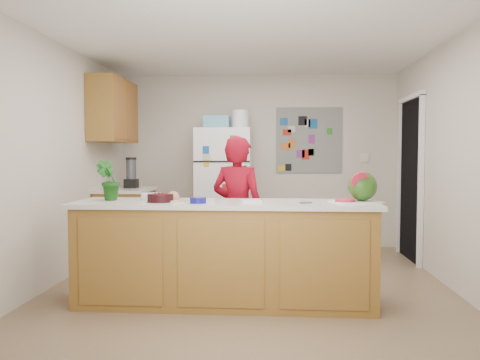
# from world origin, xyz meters

# --- Properties ---
(floor) EXTENTS (4.00, 4.50, 0.02)m
(floor) POSITION_xyz_m (0.00, 0.00, -0.01)
(floor) COLOR brown
(floor) RESTS_ON ground
(wall_back) EXTENTS (4.00, 0.02, 2.50)m
(wall_back) POSITION_xyz_m (0.00, 2.26, 1.25)
(wall_back) COLOR beige
(wall_back) RESTS_ON ground
(wall_left) EXTENTS (0.02, 4.50, 2.50)m
(wall_left) POSITION_xyz_m (-2.01, 0.00, 1.25)
(wall_left) COLOR beige
(wall_left) RESTS_ON ground
(wall_right) EXTENTS (0.02, 4.50, 2.50)m
(wall_right) POSITION_xyz_m (2.01, 0.00, 1.25)
(wall_right) COLOR beige
(wall_right) RESTS_ON ground
(ceiling) EXTENTS (4.00, 4.50, 0.02)m
(ceiling) POSITION_xyz_m (0.00, 0.00, 2.51)
(ceiling) COLOR white
(ceiling) RESTS_ON wall_back
(doorway) EXTENTS (0.03, 0.85, 2.04)m
(doorway) POSITION_xyz_m (1.99, 1.45, 1.02)
(doorway) COLOR black
(doorway) RESTS_ON ground
(peninsula_base) EXTENTS (2.60, 0.62, 0.88)m
(peninsula_base) POSITION_xyz_m (-0.20, -0.50, 0.44)
(peninsula_base) COLOR brown
(peninsula_base) RESTS_ON floor
(peninsula_top) EXTENTS (2.68, 0.70, 0.04)m
(peninsula_top) POSITION_xyz_m (-0.20, -0.50, 0.90)
(peninsula_top) COLOR silver
(peninsula_top) RESTS_ON peninsula_base
(side_counter_base) EXTENTS (0.60, 0.80, 0.86)m
(side_counter_base) POSITION_xyz_m (-1.69, 1.35, 0.43)
(side_counter_base) COLOR brown
(side_counter_base) RESTS_ON floor
(side_counter_top) EXTENTS (0.64, 0.84, 0.04)m
(side_counter_top) POSITION_xyz_m (-1.69, 1.35, 0.88)
(side_counter_top) COLOR silver
(side_counter_top) RESTS_ON side_counter_base
(upper_cabinets) EXTENTS (0.35, 1.00, 0.80)m
(upper_cabinets) POSITION_xyz_m (-1.82, 1.30, 1.90)
(upper_cabinets) COLOR brown
(upper_cabinets) RESTS_ON wall_left
(refrigerator) EXTENTS (0.75, 0.70, 1.70)m
(refrigerator) POSITION_xyz_m (-0.45, 1.88, 0.85)
(refrigerator) COLOR silver
(refrigerator) RESTS_ON floor
(fridge_top_bin) EXTENTS (0.35, 0.28, 0.18)m
(fridge_top_bin) POSITION_xyz_m (-0.55, 1.88, 1.79)
(fridge_top_bin) COLOR #5999B2
(fridge_top_bin) RESTS_ON refrigerator
(photo_collage) EXTENTS (0.95, 0.01, 0.95)m
(photo_collage) POSITION_xyz_m (0.75, 2.24, 1.55)
(photo_collage) COLOR slate
(photo_collage) RESTS_ON wall_back
(person) EXTENTS (0.65, 0.54, 1.53)m
(person) POSITION_xyz_m (-0.12, 0.05, 0.76)
(person) COLOR maroon
(person) RESTS_ON floor
(blender_appliance) EXTENTS (0.13, 0.13, 0.38)m
(blender_appliance) POSITION_xyz_m (-1.64, 1.44, 1.09)
(blender_appliance) COLOR black
(blender_appliance) RESTS_ON side_counter_top
(cutting_board) EXTENTS (0.47, 0.40, 0.01)m
(cutting_board) POSITION_xyz_m (0.95, -0.49, 0.93)
(cutting_board) COLOR silver
(cutting_board) RESTS_ON peninsula_top
(watermelon) EXTENTS (0.25, 0.25, 0.25)m
(watermelon) POSITION_xyz_m (1.01, -0.47, 1.06)
(watermelon) COLOR #305713
(watermelon) RESTS_ON cutting_board
(watermelon_slice) EXTENTS (0.17, 0.17, 0.02)m
(watermelon_slice) POSITION_xyz_m (0.85, -0.54, 0.94)
(watermelon_slice) COLOR red
(watermelon_slice) RESTS_ON cutting_board
(cherry_bowl) EXTENTS (0.24, 0.24, 0.07)m
(cherry_bowl) POSITION_xyz_m (-0.76, -0.57, 0.96)
(cherry_bowl) COLOR black
(cherry_bowl) RESTS_ON peninsula_top
(white_bowl) EXTENTS (0.24, 0.24, 0.06)m
(white_bowl) POSITION_xyz_m (-0.89, -0.38, 0.95)
(white_bowl) COLOR white
(white_bowl) RESTS_ON peninsula_top
(cobalt_bowl) EXTENTS (0.19, 0.19, 0.05)m
(cobalt_bowl) POSITION_xyz_m (-0.41, -0.65, 0.95)
(cobalt_bowl) COLOR navy
(cobalt_bowl) RESTS_ON peninsula_top
(plate) EXTENTS (0.33, 0.33, 0.02)m
(plate) POSITION_xyz_m (-0.67, -0.48, 0.93)
(plate) COLOR beige
(plate) RESTS_ON peninsula_top
(paper_towel) EXTENTS (0.20, 0.19, 0.02)m
(paper_towel) POSITION_xyz_m (0.03, -0.53, 0.93)
(paper_towel) COLOR white
(paper_towel) RESTS_ON peninsula_top
(keys) EXTENTS (0.11, 0.08, 0.01)m
(keys) POSITION_xyz_m (0.51, -0.61, 0.93)
(keys) COLOR slate
(keys) RESTS_ON peninsula_top
(potted_plant) EXTENTS (0.24, 0.21, 0.37)m
(potted_plant) POSITION_xyz_m (-1.27, -0.45, 1.11)
(potted_plant) COLOR #153E0C
(potted_plant) RESTS_ON peninsula_top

